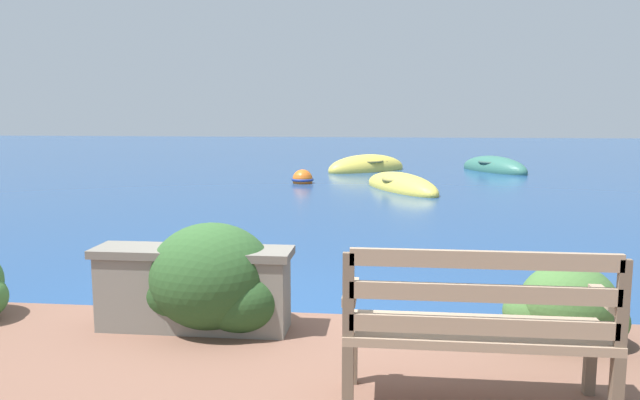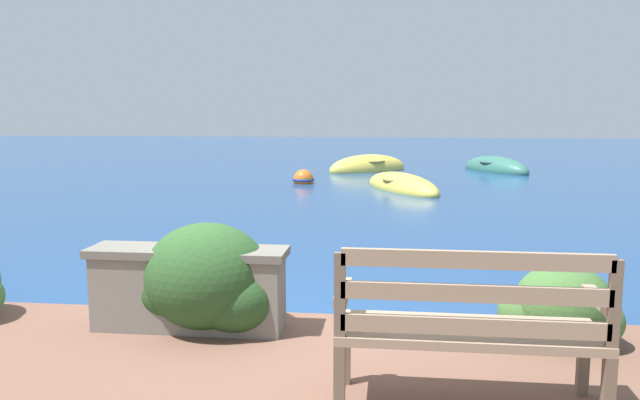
% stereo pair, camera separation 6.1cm
% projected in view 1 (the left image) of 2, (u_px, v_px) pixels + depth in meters
% --- Properties ---
extents(ground_plane, '(80.00, 80.00, 0.00)m').
position_uv_depth(ground_plane, '(249.00, 336.00, 5.15)').
color(ground_plane, navy).
extents(park_bench, '(1.44, 0.48, 0.93)m').
position_uv_depth(park_bench, '(477.00, 325.00, 3.36)').
color(park_bench, brown).
rests_on(park_bench, patio_terrace).
extents(stone_wall, '(1.49, 0.39, 0.62)m').
position_uv_depth(stone_wall, '(194.00, 288.00, 4.66)').
color(stone_wall, slate).
rests_on(stone_wall, patio_terrace).
extents(hedge_clump_left, '(1.18, 0.85, 0.80)m').
position_uv_depth(hedge_clump_left, '(210.00, 283.00, 4.68)').
color(hedge_clump_left, '#284C23').
rests_on(hedge_clump_left, patio_terrace).
extents(hedge_clump_centre, '(0.84, 0.61, 0.57)m').
position_uv_depth(hedge_clump_centre, '(566.00, 309.00, 4.38)').
color(hedge_clump_centre, '#426B33').
rests_on(hedge_clump_centre, patio_terrace).
extents(rowboat_nearest, '(2.20, 3.14, 0.71)m').
position_uv_depth(rowboat_nearest, '(401.00, 187.00, 14.75)').
color(rowboat_nearest, '#DBC64C').
rests_on(rowboat_nearest, ground_plane).
extents(rowboat_mid, '(2.85, 2.67, 0.89)m').
position_uv_depth(rowboat_mid, '(367.00, 169.00, 19.41)').
color(rowboat_mid, '#DBC64C').
rests_on(rowboat_mid, ground_plane).
extents(rowboat_far, '(2.22, 2.91, 0.83)m').
position_uv_depth(rowboat_far, '(494.00, 169.00, 19.29)').
color(rowboat_far, '#336B5B').
rests_on(rowboat_far, ground_plane).
extents(mooring_buoy, '(0.58, 0.58, 0.53)m').
position_uv_depth(mooring_buoy, '(303.00, 180.00, 16.10)').
color(mooring_buoy, orange).
rests_on(mooring_buoy, ground_plane).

